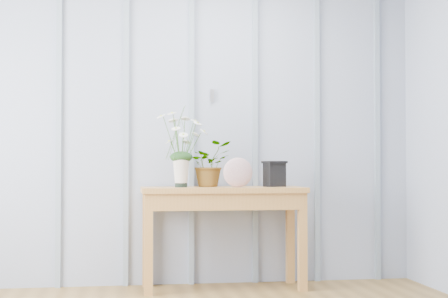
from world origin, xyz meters
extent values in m
cube|color=#96A0B8|center=(0.00, 2.25, 1.25)|extent=(4.00, 0.01, 2.50)
cube|color=#B8B7BD|center=(0.41, 2.23, 1.45)|extent=(0.03, 0.01, 0.10)
cube|color=gray|center=(-0.75, 2.23, 1.25)|extent=(0.04, 0.03, 2.50)
cube|color=gray|center=(-0.25, 2.23, 1.25)|extent=(0.04, 0.03, 2.50)
cube|color=gray|center=(0.25, 2.23, 1.25)|extent=(0.04, 0.03, 2.50)
cube|color=gray|center=(0.75, 2.23, 1.25)|extent=(0.04, 0.03, 2.50)
cube|color=gray|center=(1.25, 2.23, 1.25)|extent=(0.04, 0.03, 2.50)
cube|color=gray|center=(1.75, 2.23, 1.25)|extent=(0.04, 0.03, 2.50)
cube|color=#AB7538|center=(0.46, 1.99, 0.73)|extent=(1.20, 0.45, 0.04)
cube|color=#AB7538|center=(0.46, 1.99, 0.65)|extent=(1.13, 0.42, 0.12)
cube|color=#AB7538|center=(-0.09, 1.81, 0.35)|extent=(0.06, 0.06, 0.71)
cube|color=#AB7538|center=(1.02, 1.81, 0.35)|extent=(0.06, 0.06, 0.71)
cube|color=#AB7538|center=(-0.09, 2.17, 0.35)|extent=(0.06, 0.06, 0.71)
cube|color=#AB7538|center=(1.02, 2.17, 0.35)|extent=(0.06, 0.06, 0.71)
cylinder|color=black|center=(0.15, 1.97, 0.78)|extent=(0.09, 0.09, 0.06)
cone|color=silver|center=(0.15, 1.97, 0.86)|extent=(0.16, 0.16, 0.21)
ellipsoid|color=#153815|center=(0.15, 1.97, 0.97)|extent=(0.17, 0.14, 0.09)
imported|color=#153815|center=(0.37, 2.08, 0.92)|extent=(0.38, 0.35, 0.34)
ellipsoid|color=#854860|center=(0.56, 1.90, 0.86)|extent=(0.22, 0.06, 0.22)
cube|color=black|center=(0.85, 1.99, 0.84)|extent=(0.17, 0.14, 0.18)
cube|color=black|center=(0.85, 1.99, 0.93)|extent=(0.19, 0.17, 0.02)
camera|label=1|loc=(-0.29, -3.02, 0.91)|focal=55.00mm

